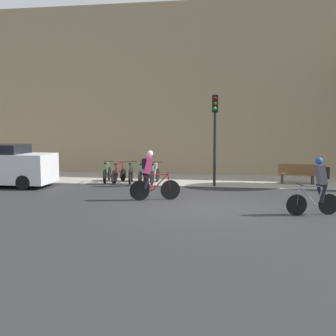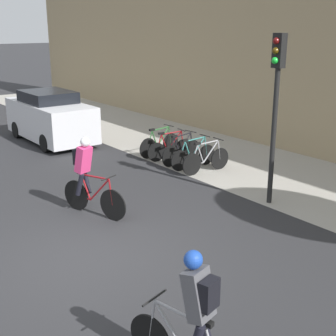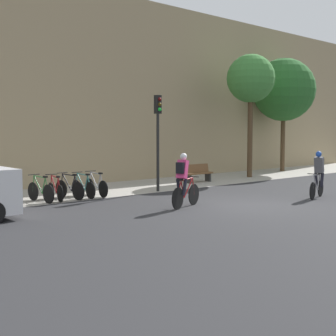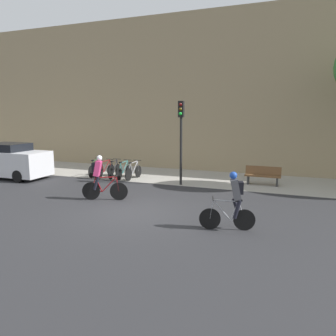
{
  "view_description": "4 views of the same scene",
  "coord_description": "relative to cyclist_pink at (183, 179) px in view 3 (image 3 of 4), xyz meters",
  "views": [
    {
      "loc": [
        1.16,
        -13.74,
        2.77
      ],
      "look_at": [
        -1.53,
        2.15,
        1.05
      ],
      "focal_mm": 45.0,
      "sensor_mm": 36.0,
      "label": 1
    },
    {
      "loc": [
        7.08,
        -3.71,
        4.18
      ],
      "look_at": [
        0.25,
        1.52,
        1.52
      ],
      "focal_mm": 50.0,
      "sensor_mm": 36.0,
      "label": 2
    },
    {
      "loc": [
        -12.28,
        -10.22,
        2.51
      ],
      "look_at": [
        -1.02,
        2.81,
        1.15
      ],
      "focal_mm": 50.0,
      "sensor_mm": 36.0,
      "label": 3
    },
    {
      "loc": [
        5.08,
        -9.98,
        3.42
      ],
      "look_at": [
        0.17,
        2.86,
        1.12
      ],
      "focal_mm": 35.0,
      "sensor_mm": 36.0,
      "label": 4
    }
  ],
  "objects": [
    {
      "name": "parked_bike_0",
      "position": [
        -2.98,
        4.23,
        -0.54
      ],
      "size": [
        0.46,
        1.68,
        0.97
      ],
      "color": "black",
      "rests_on": "ground"
    },
    {
      "name": "parked_bike_4",
      "position": [
        -0.68,
        4.23,
        -0.55
      ],
      "size": [
        0.46,
        1.71,
        0.96
      ],
      "color": "black",
      "rests_on": "ground"
    },
    {
      "name": "street_tree_0",
      "position": [
        9.78,
        5.24,
        4.35
      ],
      "size": [
        2.6,
        2.6,
        6.66
      ],
      "color": "#4C3823",
      "rests_on": "ground"
    },
    {
      "name": "street_tree_1",
      "position": [
        14.36,
        6.35,
        4.13
      ],
      "size": [
        3.89,
        3.89,
        7.04
      ],
      "color": "#4C3823",
      "rests_on": "ground"
    },
    {
      "name": "bench",
      "position": [
        5.79,
        5.23,
        -0.48
      ],
      "size": [
        1.68,
        0.44,
        0.89
      ],
      "color": "brown",
      "rests_on": "ground"
    },
    {
      "name": "traffic_light_pole",
      "position": [
        2.08,
        3.81,
        1.8
      ],
      "size": [
        0.26,
        0.3,
        3.99
      ],
      "color": "black",
      "rests_on": "ground"
    },
    {
      "name": "ground",
      "position": [
        1.98,
        -0.93,
        -0.95
      ],
      "size": [
        200.0,
        200.0,
        0.0
      ],
      "primitive_type": "plane",
      "color": "#2B2B2D"
    },
    {
      "name": "cyclist_pink",
      "position": [
        0.0,
        0.0,
        0.0
      ],
      "size": [
        1.75,
        0.68,
        1.8
      ],
      "color": "black",
      "rests_on": "ground"
    },
    {
      "name": "parked_bike_1",
      "position": [
        -2.4,
        4.23,
        -0.56
      ],
      "size": [
        0.46,
        1.59,
        0.94
      ],
      "color": "black",
      "rests_on": "ground"
    },
    {
      "name": "parked_bike_3",
      "position": [
        -1.25,
        4.23,
        -0.55
      ],
      "size": [
        0.46,
        1.69,
        0.95
      ],
      "color": "black",
      "rests_on": "ground"
    },
    {
      "name": "building_facade",
      "position": [
        1.98,
        8.37,
        3.66
      ],
      "size": [
        44.0,
        0.6,
        9.21
      ],
      "primitive_type": "cube",
      "color": "#9E8966",
      "rests_on": "ground"
    },
    {
      "name": "kerb_strip",
      "position": [
        1.98,
        5.82,
        -0.94
      ],
      "size": [
        44.0,
        4.5,
        0.01
      ],
      "primitive_type": "cube",
      "color": "#A39E93",
      "rests_on": "ground"
    },
    {
      "name": "cyclist_grey",
      "position": [
        5.53,
        -1.55,
        0.0
      ],
      "size": [
        1.6,
        0.6,
        1.76
      ],
      "color": "black",
      "rests_on": "ground"
    },
    {
      "name": "parked_bike_2",
      "position": [
        -1.83,
        4.23,
        -0.54
      ],
      "size": [
        0.46,
        1.67,
        0.97
      ],
      "color": "black",
      "rests_on": "ground"
    }
  ]
}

